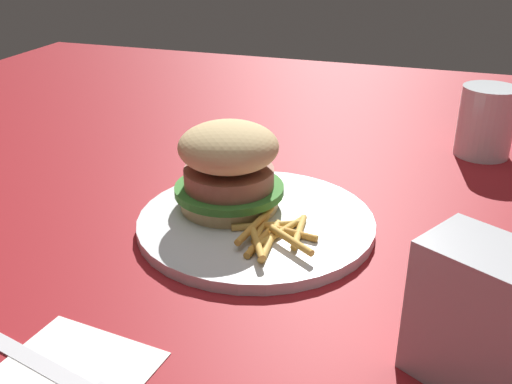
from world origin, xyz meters
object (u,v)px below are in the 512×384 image
Objects in this scene: sandwich at (229,166)px; fork at (66,376)px; napkin at (65,378)px; fries_pile at (272,233)px; plate at (256,222)px; drink_glass at (486,124)px; napkin_dispenser at (483,318)px.

fork is (0.02, 0.28, -0.06)m from sandwich.
napkin is 0.00m from fork.
fork is at bearing 68.86° from fries_pile.
fork is (0.06, 0.26, -0.00)m from plate.
sandwich reaches higher than fries_pile.
sandwich is 1.15× the size of fries_pile.
drink_glass reaches higher than plate.
fries_pile is 0.60× the size of fork.
drink_glass is (-0.23, -0.30, 0.04)m from plate.
sandwich reaches higher than napkin.
sandwich is 1.11× the size of napkin_dispenser.
sandwich is at bearing 46.69° from drink_glass.
plate is at bearing -102.70° from napkin.
sandwich is 0.39m from drink_glass.
fries_pile is 1.08× the size of drink_glass.
drink_glass is (-0.27, -0.28, -0.01)m from sandwich.
napkin_dispenser is at bearing -161.19° from fork.
napkin is (0.06, 0.26, -0.01)m from plate.
napkin_dispenser is (0.01, 0.47, 0.01)m from drink_glass.
plate is at bearing -51.30° from fries_pile.
drink_glass is at bearing -117.30° from napkin.
sandwich is 0.70× the size of fork.
drink_glass is at bearing 117.47° from napkin_dispenser.
napkin is at bearing 68.48° from fries_pile.
drink_glass is (-0.29, -0.56, 0.04)m from fork.
fork is 1.79× the size of drink_glass.
napkin_dispenser reaches higher than fries_pile.
fork is at bearing 166.17° from napkin.
napkin is 1.03× the size of napkin_dispenser.
fork is 0.30m from napkin_dispenser.
sandwich reaches higher than plate.
napkin_dispenser is at bearing 144.50° from sandwich.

